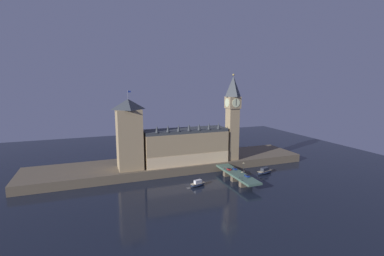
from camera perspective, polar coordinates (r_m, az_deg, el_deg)
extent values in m
plane|color=black|center=(192.35, -0.76, -11.51)|extent=(400.00, 400.00, 0.00)
cube|color=brown|center=(226.46, -4.15, -7.44)|extent=(220.00, 42.00, 6.39)
cube|color=tan|center=(216.99, -1.36, -3.97)|extent=(64.87, 19.52, 24.23)
cube|color=beige|center=(209.94, -0.45, -6.61)|extent=(64.87, 0.20, 8.72)
cube|color=#383D42|center=(214.32, -1.37, -0.51)|extent=(64.87, 17.96, 2.40)
cone|color=#383D42|center=(199.08, -7.21, -0.21)|extent=(2.40, 2.40, 5.33)
cone|color=#383D42|center=(201.08, -4.96, -0.07)|extent=(2.40, 2.40, 5.33)
cone|color=#383D42|center=(203.38, -2.76, 0.06)|extent=(2.40, 2.40, 5.33)
cone|color=#383D42|center=(205.98, -0.61, 0.18)|extent=(2.40, 2.40, 5.33)
cone|color=#383D42|center=(208.86, 1.48, 0.31)|extent=(2.40, 2.40, 5.33)
cone|color=#383D42|center=(212.01, 3.51, 0.43)|extent=(2.40, 2.40, 5.33)
cone|color=#383D42|center=(215.42, 5.48, 0.55)|extent=(2.40, 2.40, 5.33)
cube|color=tan|center=(226.52, 8.22, -1.24)|extent=(8.43, 8.43, 41.74)
cube|color=tan|center=(223.31, 8.37, 5.20)|extent=(9.95, 9.95, 9.21)
cylinder|color=beige|center=(218.87, 9.02, 5.10)|extent=(6.78, 0.25, 6.78)
cylinder|color=beige|center=(227.77, 7.75, 5.29)|extent=(6.78, 0.25, 6.78)
cylinder|color=beige|center=(225.82, 9.51, 5.22)|extent=(0.25, 6.78, 6.78)
cylinder|color=beige|center=(220.89, 7.21, 5.18)|extent=(0.25, 6.78, 6.78)
cube|color=black|center=(218.68, 9.05, 5.23)|extent=(0.36, 0.10, 5.09)
pyramid|color=#383D42|center=(222.78, 8.45, 8.46)|extent=(9.95, 9.95, 16.17)
sphere|color=gold|center=(222.85, 8.51, 10.74)|extent=(1.60, 1.60, 1.60)
cube|color=tan|center=(205.04, -12.71, -2.27)|extent=(17.19, 17.19, 43.24)
pyramid|color=#383D42|center=(201.59, -12.97, 4.79)|extent=(17.54, 17.54, 7.35)
cylinder|color=#99999E|center=(201.21, -13.04, 6.69)|extent=(0.24, 0.24, 6.00)
cube|color=navy|center=(201.28, -12.75, 7.30)|extent=(2.00, 0.08, 1.20)
cube|color=#476656|center=(200.32, 9.24, -9.28)|extent=(10.32, 46.00, 1.40)
cube|color=brown|center=(191.96, 10.96, -11.06)|extent=(8.77, 3.20, 4.20)
cube|color=brown|center=(201.23, 9.22, -10.04)|extent=(8.77, 3.20, 4.20)
cube|color=brown|center=(210.71, 7.65, -9.10)|extent=(8.77, 3.20, 4.20)
cube|color=red|center=(205.65, 7.56, -8.39)|extent=(1.85, 4.02, 0.70)
cube|color=black|center=(205.48, 7.56, -8.23)|extent=(1.52, 1.81, 0.45)
cylinder|color=black|center=(206.36, 7.18, -8.38)|extent=(0.22, 0.64, 0.64)
cylinder|color=black|center=(207.16, 7.61, -8.32)|extent=(0.22, 0.64, 0.64)
cylinder|color=black|center=(204.27, 7.50, -8.57)|extent=(0.22, 0.64, 0.64)
cylinder|color=black|center=(205.07, 7.94, -8.51)|extent=(0.22, 0.64, 0.64)
cube|color=navy|center=(193.56, 11.22, -9.62)|extent=(2.00, 4.27, 0.71)
cube|color=black|center=(193.38, 11.23, -9.46)|extent=(1.64, 1.92, 0.45)
cylinder|color=black|center=(193.06, 11.67, -9.76)|extent=(0.22, 0.64, 0.64)
cylinder|color=black|center=(192.09, 11.19, -9.84)|extent=(0.22, 0.64, 0.64)
cylinder|color=black|center=(195.17, 11.25, -9.53)|extent=(0.22, 0.64, 0.64)
cylinder|color=black|center=(194.22, 10.77, -9.61)|extent=(0.22, 0.64, 0.64)
cube|color=navy|center=(207.30, 8.75, -8.26)|extent=(1.97, 4.29, 0.74)
cube|color=black|center=(207.12, 8.75, -8.11)|extent=(1.62, 1.93, 0.45)
cylinder|color=black|center=(206.71, 9.16, -8.39)|extent=(0.22, 0.64, 0.64)
cylinder|color=black|center=(205.82, 8.70, -8.46)|extent=(0.22, 0.64, 0.64)
cylinder|color=black|center=(208.91, 8.79, -8.19)|extent=(0.22, 0.64, 0.64)
cylinder|color=black|center=(208.03, 8.34, -8.26)|extent=(0.22, 0.64, 0.64)
cylinder|color=black|center=(188.59, 9.77, -10.14)|extent=(0.28, 0.28, 0.78)
cylinder|color=black|center=(188.35, 9.77, -9.94)|extent=(0.38, 0.38, 0.65)
sphere|color=tan|center=(188.22, 9.78, -9.81)|extent=(0.21, 0.21, 0.21)
cylinder|color=black|center=(200.71, 10.65, -8.95)|extent=(0.28, 0.28, 0.81)
cylinder|color=#47384C|center=(200.48, 10.66, -8.75)|extent=(0.38, 0.38, 0.68)
sphere|color=tan|center=(200.34, 10.66, -8.63)|extent=(0.22, 0.22, 0.22)
cylinder|color=black|center=(206.82, 6.66, -8.30)|extent=(0.28, 0.28, 0.84)
cylinder|color=maroon|center=(206.59, 6.66, -8.09)|extent=(0.38, 0.38, 0.70)
sphere|color=tan|center=(206.45, 6.67, -7.97)|extent=(0.23, 0.23, 0.23)
cylinder|color=#2D3333|center=(185.67, 10.20, -10.51)|extent=(0.56, 0.56, 0.50)
cylinder|color=#2D3333|center=(184.80, 10.22, -9.74)|extent=(0.18, 0.18, 4.77)
sphere|color=#F9E5A3|center=(183.87, 10.25, -8.88)|extent=(0.60, 0.60, 0.60)
sphere|color=#F9E5A3|center=(183.76, 10.12, -9.00)|extent=(0.44, 0.44, 0.44)
sphere|color=#F9E5A3|center=(184.20, 10.37, -8.96)|extent=(0.44, 0.44, 0.44)
cylinder|color=#2D3333|center=(202.43, 10.48, -8.83)|extent=(0.56, 0.56, 0.50)
cylinder|color=#2D3333|center=(201.50, 10.51, -7.99)|extent=(0.18, 0.18, 5.72)
sphere|color=#F9E5A3|center=(200.52, 10.53, -7.06)|extent=(0.60, 0.60, 0.60)
sphere|color=#F9E5A3|center=(200.39, 10.42, -7.18)|extent=(0.44, 0.44, 0.44)
sphere|color=#F9E5A3|center=(200.84, 10.64, -7.14)|extent=(0.44, 0.44, 0.44)
ellipsoid|color=#1E2842|center=(189.24, 1.21, -11.52)|extent=(12.22, 6.87, 2.11)
cube|color=tan|center=(188.90, 1.21, -11.25)|extent=(10.67, 5.74, 0.24)
cube|color=silver|center=(188.49, 1.22, -10.92)|extent=(5.68, 3.76, 2.11)
ellipsoid|color=#1E2842|center=(220.31, 14.68, -8.76)|extent=(15.25, 8.64, 2.38)
cube|color=tan|center=(219.98, 14.70, -8.49)|extent=(13.32, 7.23, 0.24)
cube|color=#2D333D|center=(219.59, 14.71, -8.16)|extent=(7.09, 4.69, 2.38)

